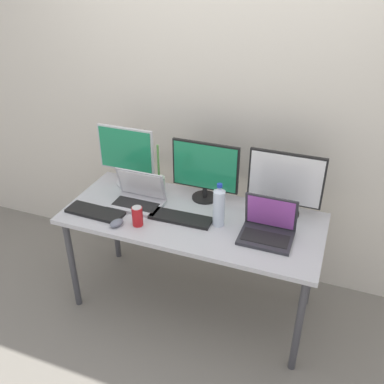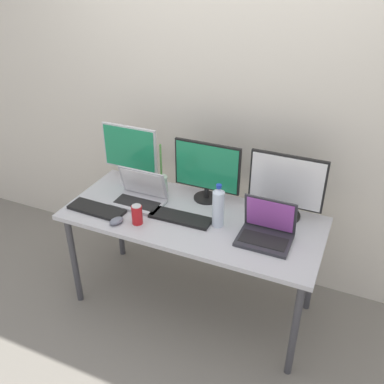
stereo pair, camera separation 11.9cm
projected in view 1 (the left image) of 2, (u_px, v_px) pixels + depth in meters
ground_plane at (192, 303)px, 3.06m from camera, size 16.00×16.00×0.00m
wall_back at (223, 102)px, 2.88m from camera, size 7.00×0.08×2.60m
work_desk at (192, 225)px, 2.72m from camera, size 1.63×0.70×0.74m
monitor_left at (126, 154)px, 2.94m from camera, size 0.41×0.18×0.43m
monitor_center at (206, 170)px, 2.77m from camera, size 0.45×0.17×0.41m
monitor_right at (285, 184)px, 2.62m from camera, size 0.46×0.22×0.42m
laptop_silver at (139, 197)px, 2.80m from camera, size 0.33×0.22×0.23m
laptop_secondary at (268, 228)px, 2.48m from camera, size 0.31×0.24×0.25m
keyboard_main at (181, 218)px, 2.66m from camera, size 0.39×0.14×0.02m
keyboard_aux at (95, 212)px, 2.72m from camera, size 0.38×0.14×0.02m
mouse_by_keyboard at (117, 223)px, 2.60m from camera, size 0.09×0.11×0.04m
water_bottle at (219, 206)px, 2.55m from camera, size 0.07×0.07×0.28m
soda_can_near_keyboard at (137, 216)px, 2.58m from camera, size 0.07×0.07×0.13m
bamboo_vase at (159, 184)px, 2.92m from camera, size 0.08×0.08×0.36m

